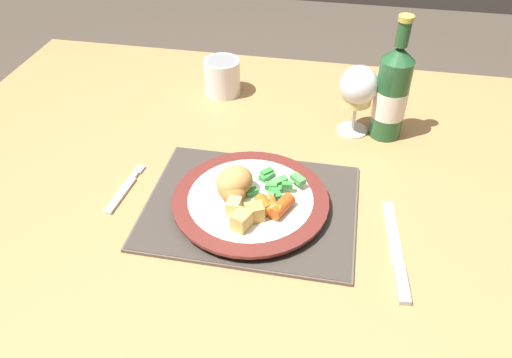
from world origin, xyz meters
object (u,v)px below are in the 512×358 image
object	(u,v)px
dining_table	(259,212)
fork	(123,192)
bottle	(392,93)
drinking_cup	(222,76)
wine_glass	(358,89)
table_knife	(397,257)
dinner_plate	(250,201)

from	to	relation	value
dining_table	fork	bearing A→B (deg)	-160.82
bottle	drinking_cup	size ratio (longest dim) A/B	3.06
wine_glass	drinking_cup	distance (m)	0.33
fork	table_knife	world-z (taller)	table_knife
dinner_plate	wine_glass	distance (m)	0.33
table_knife	bottle	bearing A→B (deg)	92.93
dinner_plate	table_knife	size ratio (longest dim) A/B	1.23
bottle	fork	bearing A→B (deg)	-148.80
fork	dining_table	bearing A→B (deg)	19.18
wine_glass	bottle	world-z (taller)	bottle
wine_glass	drinking_cup	bearing A→B (deg)	161.03
table_knife	wine_glass	size ratio (longest dim) A/B	1.46
table_knife	bottle	world-z (taller)	bottle
dinner_plate	drinking_cup	xyz separation A→B (m)	(-0.14, 0.38, 0.03)
dining_table	fork	size ratio (longest dim) A/B	9.97
drinking_cup	wine_glass	bearing A→B (deg)	-18.97
wine_glass	bottle	distance (m)	0.07
fork	table_knife	bearing A→B (deg)	-7.99
table_knife	wine_glass	distance (m)	0.37
fork	bottle	xyz separation A→B (m)	(0.46, 0.28, 0.09)
dining_table	table_knife	bearing A→B (deg)	-31.11
bottle	drinking_cup	world-z (taller)	bottle
dining_table	dinner_plate	xyz separation A→B (m)	(-0.00, -0.08, 0.10)
table_knife	drinking_cup	distance (m)	0.59
dining_table	drinking_cup	bearing A→B (deg)	115.29
fork	table_knife	size ratio (longest dim) A/B	0.64
bottle	dining_table	bearing A→B (deg)	-139.00
bottle	wine_glass	bearing A→B (deg)	-178.73
table_knife	bottle	size ratio (longest dim) A/B	0.86
dining_table	dinner_plate	bearing A→B (deg)	-90.18
table_knife	dining_table	bearing A→B (deg)	148.89
dinner_plate	bottle	xyz separation A→B (m)	(0.23, 0.28, 0.08)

